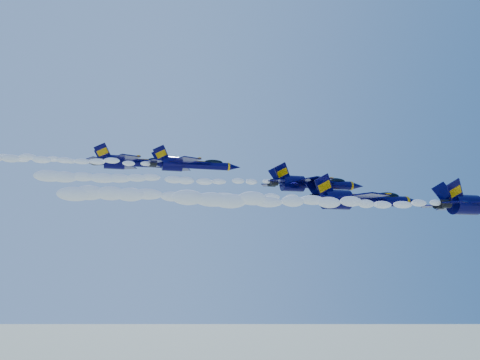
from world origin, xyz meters
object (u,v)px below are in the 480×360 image
object	(u,v)px
jet_second	(359,200)
jet_fourth	(190,164)
jet_third	(312,184)
jet_fifth	(133,162)

from	to	relation	value
jet_second	jet_fourth	world-z (taller)	jet_fourth
jet_second	jet_third	xyz separation A→B (m)	(-5.32, 5.72, 3.13)
jet_second	jet_fourth	size ratio (longest dim) A/B	1.30
jet_fourth	jet_fifth	bearing A→B (deg)	141.08
jet_second	jet_third	world-z (taller)	jet_third
jet_third	jet_second	bearing A→B (deg)	-47.09
jet_third	jet_fourth	distance (m)	20.23
jet_second	jet_fifth	xyz separation A→B (m)	(-33.51, 18.03, 7.57)
jet_second	jet_fourth	xyz separation A→B (m)	(-24.62, 10.85, 6.31)
jet_fifth	jet_second	bearing A→B (deg)	-28.28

